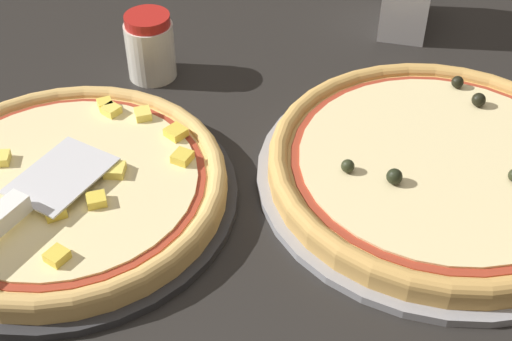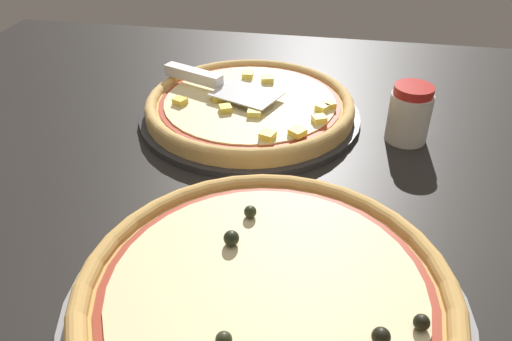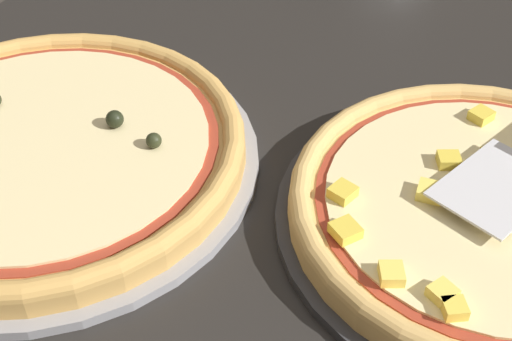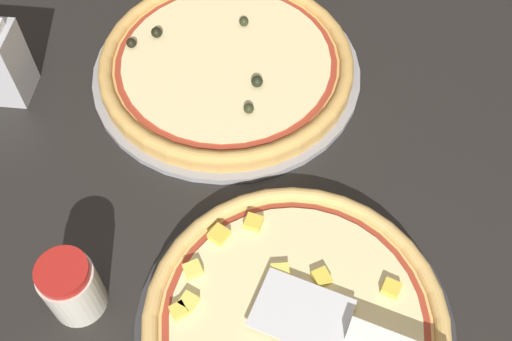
# 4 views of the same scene
# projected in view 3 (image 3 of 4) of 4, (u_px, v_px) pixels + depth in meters

# --- Properties ---
(ground_plane) EXTENTS (1.42, 1.11, 0.04)m
(ground_plane) POSITION_uv_depth(u_px,v_px,m) (350.00, 214.00, 0.68)
(ground_plane) COLOR black
(pizza_pan_front) EXTENTS (0.38, 0.38, 0.01)m
(pizza_pan_front) POSITION_uv_depth(u_px,v_px,m) (487.00, 223.00, 0.64)
(pizza_pan_front) COLOR #2D2D30
(pizza_pan_front) RESTS_ON ground_plane
(pizza_front) EXTENTS (0.36, 0.36, 0.03)m
(pizza_front) POSITION_uv_depth(u_px,v_px,m) (491.00, 207.00, 0.62)
(pizza_front) COLOR #DBAD60
(pizza_front) RESTS_ON pizza_pan_front
(pizza_pan_back) EXTENTS (0.42, 0.42, 0.01)m
(pizza_pan_back) POSITION_uv_depth(u_px,v_px,m) (46.00, 161.00, 0.70)
(pizza_pan_back) COLOR #939399
(pizza_pan_back) RESTS_ON ground_plane
(pizza_back) EXTENTS (0.39, 0.39, 0.04)m
(pizza_back) POSITION_uv_depth(u_px,v_px,m) (42.00, 146.00, 0.69)
(pizza_back) COLOR tan
(pizza_back) RESTS_ON pizza_pan_back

